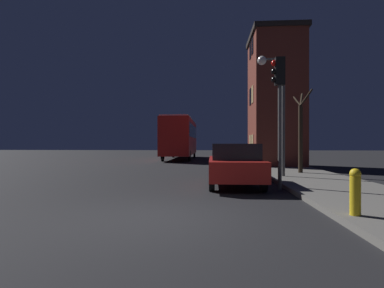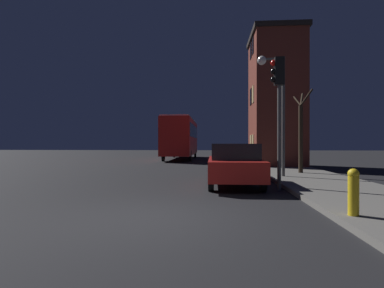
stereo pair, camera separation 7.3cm
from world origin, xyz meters
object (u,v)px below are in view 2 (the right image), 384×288
streetlamp (275,95)px  traffic_light (278,95)px  bus (181,136)px  car_near_lane (234,163)px  bare_tree (301,132)px  car_mid_lane (226,155)px  fire_hydrant (353,191)px

streetlamp → traffic_light: bearing=-99.9°
bus → car_near_lane: (3.84, -17.78, -1.47)m
streetlamp → bare_tree: 2.73m
bare_tree → bus: size_ratio=0.37×
bus → car_mid_lane: bus is taller
bus → car_mid_lane: bearing=-64.9°
streetlamp → traffic_light: 3.15m
car_near_lane → car_mid_lane: car_near_lane is taller
traffic_light → streetlamp: bearing=80.1°
bus → car_mid_lane: 9.50m
bare_tree → bus: 15.89m
car_near_lane → fire_hydrant: car_near_lane is taller
bare_tree → fire_hydrant: bearing=-99.7°
car_mid_lane → fire_hydrant: (1.81, -14.25, -0.12)m
car_near_lane → streetlamp: bearing=46.4°
streetlamp → fire_hydrant: streetlamp is taller
fire_hydrant → bus: bearing=104.3°
streetlamp → car_near_lane: streetlamp is taller
fire_hydrant → car_mid_lane: bearing=97.3°
car_near_lane → car_mid_lane: size_ratio=0.98×
streetlamp → bare_tree: streetlamp is taller
traffic_light → bus: bearing=105.4°
bare_tree → car_near_lane: bearing=-133.2°
streetlamp → car_mid_lane: streetlamp is taller
bare_tree → bus: bearing=117.2°
traffic_light → bus: 19.58m
car_near_lane → car_mid_lane: bearing=89.2°
traffic_light → bare_tree: (2.07, 4.73, -1.03)m
car_near_lane → fire_hydrant: bearing=-68.6°
bus → streetlamp: bearing=-70.1°
car_near_lane → traffic_light: bearing=-38.7°
car_near_lane → bus: bearing=102.2°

